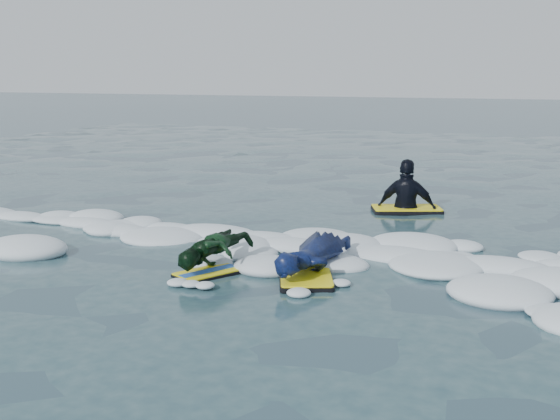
{
  "coord_description": "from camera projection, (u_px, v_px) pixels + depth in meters",
  "views": [
    {
      "loc": [
        4.28,
        -7.5,
        2.42
      ],
      "look_at": [
        0.7,
        1.6,
        0.49
      ],
      "focal_mm": 45.0,
      "sensor_mm": 36.0,
      "label": 1
    }
  ],
  "objects": [
    {
      "name": "ground",
      "position": [
        182.0,
        267.0,
        8.85
      ],
      "size": [
        120.0,
        120.0,
        0.0
      ],
      "primitive_type": "plane",
      "color": "#152534",
      "rests_on": "ground"
    },
    {
      "name": "foam_band",
      "position": [
        218.0,
        248.0,
        9.79
      ],
      "size": [
        12.0,
        3.1,
        0.3
      ],
      "primitive_type": null,
      "color": "white",
      "rests_on": "ground"
    },
    {
      "name": "prone_woman_unit",
      "position": [
        312.0,
        257.0,
        8.46
      ],
      "size": [
        0.99,
        1.75,
        0.44
      ],
      "rotation": [
        0.0,
        0.0,
        1.95
      ],
      "color": "black",
      "rests_on": "ground"
    },
    {
      "name": "prone_child_unit",
      "position": [
        215.0,
        253.0,
        8.57
      ],
      "size": [
        0.78,
        1.3,
        0.47
      ],
      "rotation": [
        0.0,
        0.0,
        1.1
      ],
      "color": "black",
      "rests_on": "ground"
    },
    {
      "name": "waiting_rider_unit",
      "position": [
        407.0,
        210.0,
        12.28
      ],
      "size": [
        1.35,
        1.05,
        1.78
      ],
      "rotation": [
        0.0,
        0.0,
        0.38
      ],
      "color": "black",
      "rests_on": "ground"
    }
  ]
}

